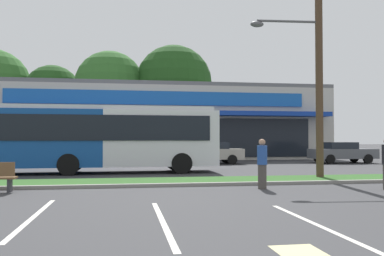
{
  "coord_description": "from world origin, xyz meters",
  "views": [
    {
      "loc": [
        -3.62,
        -1.65,
        1.67
      ],
      "look_at": [
        -0.41,
        18.1,
        2.2
      ],
      "focal_mm": 38.82,
      "sensor_mm": 36.0,
      "label": 1
    }
  ],
  "objects_px": {
    "utility_pole": "(315,62)",
    "car_3": "(209,153)",
    "pedestrian_by_pole": "(262,164)",
    "city_bus": "(91,137)",
    "car_0": "(342,152)",
    "car_4": "(130,152)"
  },
  "relations": [
    {
      "from": "utility_pole",
      "to": "pedestrian_by_pole",
      "type": "xyz_separation_m",
      "value": [
        -3.19,
        -2.59,
        -4.01
      ]
    },
    {
      "from": "car_0",
      "to": "car_3",
      "type": "height_order",
      "value": "car_0"
    },
    {
      "from": "car_0",
      "to": "car_4",
      "type": "bearing_deg",
      "value": 177.54
    },
    {
      "from": "car_4",
      "to": "car_3",
      "type": "bearing_deg",
      "value": 178.29
    },
    {
      "from": "utility_pole",
      "to": "city_bus",
      "type": "bearing_deg",
      "value": 152.88
    },
    {
      "from": "car_4",
      "to": "pedestrian_by_pole",
      "type": "height_order",
      "value": "pedestrian_by_pole"
    },
    {
      "from": "city_bus",
      "to": "car_0",
      "type": "xyz_separation_m",
      "value": [
        16.46,
        5.91,
        -1.02
      ]
    },
    {
      "from": "utility_pole",
      "to": "city_bus",
      "type": "height_order",
      "value": "utility_pole"
    },
    {
      "from": "utility_pole",
      "to": "car_4",
      "type": "relative_size",
      "value": 1.95
    },
    {
      "from": "city_bus",
      "to": "car_0",
      "type": "distance_m",
      "value": 17.52
    },
    {
      "from": "car_0",
      "to": "car_4",
      "type": "distance_m",
      "value": 14.5
    },
    {
      "from": "utility_pole",
      "to": "car_4",
      "type": "height_order",
      "value": "utility_pole"
    },
    {
      "from": "car_0",
      "to": "car_4",
      "type": "relative_size",
      "value": 0.95
    },
    {
      "from": "city_bus",
      "to": "car_0",
      "type": "height_order",
      "value": "city_bus"
    },
    {
      "from": "car_3",
      "to": "pedestrian_by_pole",
      "type": "relative_size",
      "value": 2.69
    },
    {
      "from": "utility_pole",
      "to": "car_0",
      "type": "bearing_deg",
      "value": 56.46
    },
    {
      "from": "car_0",
      "to": "pedestrian_by_pole",
      "type": "xyz_separation_m",
      "value": [
        -10.28,
        -13.29,
        0.09
      ]
    },
    {
      "from": "city_bus",
      "to": "car_3",
      "type": "xyz_separation_m",
      "value": [
        7.19,
        6.37,
        -1.01
      ]
    },
    {
      "from": "utility_pole",
      "to": "car_3",
      "type": "relative_size",
      "value": 2.01
    },
    {
      "from": "city_bus",
      "to": "pedestrian_by_pole",
      "type": "bearing_deg",
      "value": -51.18
    },
    {
      "from": "utility_pole",
      "to": "pedestrian_by_pole",
      "type": "relative_size",
      "value": 5.41
    },
    {
      "from": "utility_pole",
      "to": "car_0",
      "type": "height_order",
      "value": "utility_pole"
    }
  ]
}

